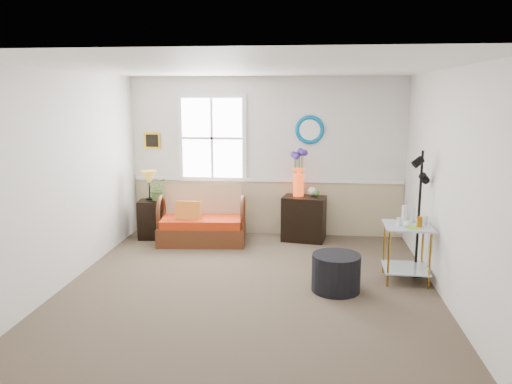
# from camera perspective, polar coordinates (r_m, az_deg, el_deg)

# --- Properties ---
(floor) EXTENTS (4.50, 5.00, 0.01)m
(floor) POSITION_cam_1_polar(r_m,az_deg,el_deg) (6.14, -0.85, -11.00)
(floor) COLOR brown
(floor) RESTS_ON ground
(ceiling) EXTENTS (4.50, 5.00, 0.01)m
(ceiling) POSITION_cam_1_polar(r_m,az_deg,el_deg) (5.69, -0.93, 14.03)
(ceiling) COLOR white
(ceiling) RESTS_ON walls
(walls) EXTENTS (4.51, 5.01, 2.60)m
(walls) POSITION_cam_1_polar(r_m,az_deg,el_deg) (5.78, -0.89, 1.04)
(walls) COLOR silver
(walls) RESTS_ON floor
(wainscot) EXTENTS (4.46, 0.02, 0.90)m
(wainscot) POSITION_cam_1_polar(r_m,az_deg,el_deg) (8.36, 1.17, -1.76)
(wainscot) COLOR tan
(wainscot) RESTS_ON walls
(chair_rail) EXTENTS (4.46, 0.04, 0.06)m
(chair_rail) POSITION_cam_1_polar(r_m,az_deg,el_deg) (8.26, 1.18, 1.41)
(chair_rail) COLOR white
(chair_rail) RESTS_ON walls
(window) EXTENTS (1.14, 0.06, 1.44)m
(window) POSITION_cam_1_polar(r_m,az_deg,el_deg) (8.30, -5.04, 6.15)
(window) COLOR white
(window) RESTS_ON walls
(picture) EXTENTS (0.28, 0.03, 0.28)m
(picture) POSITION_cam_1_polar(r_m,az_deg,el_deg) (8.57, -11.77, 5.78)
(picture) COLOR #B3921B
(picture) RESTS_ON walls
(mirror) EXTENTS (0.47, 0.07, 0.47)m
(mirror) POSITION_cam_1_polar(r_m,az_deg,el_deg) (8.14, 6.16, 7.09)
(mirror) COLOR #067DAC
(mirror) RESTS_ON walls
(loveseat) EXTENTS (1.40, 0.87, 0.88)m
(loveseat) POSITION_cam_1_polar(r_m,az_deg,el_deg) (7.90, -6.18, -2.66)
(loveseat) COLOR #592613
(loveseat) RESTS_ON floor
(throw_pillow) EXTENTS (0.40, 0.14, 0.40)m
(throw_pillow) POSITION_cam_1_polar(r_m,az_deg,el_deg) (7.83, -7.72, -2.49)
(throw_pillow) COLOR #DD570A
(throw_pillow) RESTS_ON loveseat
(lamp_stand) EXTENTS (0.39, 0.39, 0.63)m
(lamp_stand) POSITION_cam_1_polar(r_m,az_deg,el_deg) (8.30, -12.00, -3.07)
(lamp_stand) COLOR black
(lamp_stand) RESTS_ON floor
(table_lamp) EXTENTS (0.27, 0.27, 0.48)m
(table_lamp) POSITION_cam_1_polar(r_m,az_deg,el_deg) (8.19, -12.10, 0.71)
(table_lamp) COLOR #AB842A
(table_lamp) RESTS_ON lamp_stand
(potted_plant) EXTENTS (0.38, 0.41, 0.29)m
(potted_plant) POSITION_cam_1_polar(r_m,az_deg,el_deg) (8.19, -11.13, 0.06)
(potted_plant) COLOR #487030
(potted_plant) RESTS_ON lamp_stand
(cabinet) EXTENTS (0.73, 0.53, 0.71)m
(cabinet) POSITION_cam_1_polar(r_m,az_deg,el_deg) (8.02, 5.50, -3.04)
(cabinet) COLOR black
(cabinet) RESTS_ON floor
(flower_vase) EXTENTS (0.23, 0.23, 0.74)m
(flower_vase) POSITION_cam_1_polar(r_m,az_deg,el_deg) (7.94, 4.90, 2.19)
(flower_vase) COLOR #E83F12
(flower_vase) RESTS_ON cabinet
(side_table) EXTENTS (0.59, 0.59, 0.72)m
(side_table) POSITION_cam_1_polar(r_m,az_deg,el_deg) (6.55, 16.78, -6.70)
(side_table) COLOR #A97A1E
(side_table) RESTS_ON floor
(tabletop_items) EXTENTS (0.47, 0.47, 0.22)m
(tabletop_items) POSITION_cam_1_polar(r_m,az_deg,el_deg) (6.44, 17.44, -2.69)
(tabletop_items) COLOR silver
(tabletop_items) RESTS_ON side_table
(floor_lamp) EXTENTS (0.30, 0.30, 1.63)m
(floor_lamp) POSITION_cam_1_polar(r_m,az_deg,el_deg) (6.67, 18.11, -2.42)
(floor_lamp) COLOR black
(floor_lamp) RESTS_ON floor
(ottoman) EXTENTS (0.69, 0.69, 0.45)m
(ottoman) POSITION_cam_1_polar(r_m,az_deg,el_deg) (6.09, 9.14, -9.10)
(ottoman) COLOR black
(ottoman) RESTS_ON floor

